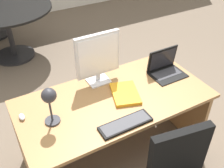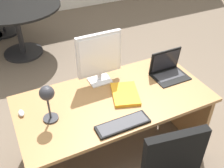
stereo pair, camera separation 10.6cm
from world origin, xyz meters
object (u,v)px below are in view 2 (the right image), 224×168
(desk, at_px, (111,113))
(mouse, at_px, (21,113))
(monitor, at_px, (99,56))
(keyboard, at_px, (123,124))
(desk_lamp, at_px, (47,97))
(meeting_table, at_px, (16,18))
(laptop, at_px, (167,67))
(book, at_px, (125,94))
(meeting_chair_near, at_px, (1,15))

(desk, relative_size, mouse, 21.26)
(monitor, bearing_deg, desk, -87.36)
(keyboard, relative_size, desk_lamp, 1.26)
(mouse, relative_size, meeting_table, 0.06)
(desk, distance_m, monitor, 0.53)
(desk, height_order, mouse, mouse)
(laptop, xyz_separation_m, book, (-0.51, -0.12, -0.06))
(laptop, height_order, meeting_table, laptop)
(keyboard, bearing_deg, meeting_chair_near, 97.91)
(book, height_order, meeting_chair_near, meeting_chair_near)
(desk_lamp, height_order, book, desk_lamp)
(desk, distance_m, laptop, 0.68)
(meeting_table, bearing_deg, keyboard, -82.79)
(desk, distance_m, book, 0.26)
(keyboard, height_order, mouse, mouse)
(laptop, distance_m, desk_lamp, 1.19)
(monitor, height_order, mouse, monitor)
(monitor, distance_m, book, 0.40)
(laptop, relative_size, meeting_table, 0.24)
(desk_lamp, relative_size, meeting_chair_near, 0.38)
(keyboard, relative_size, meeting_chair_near, 0.48)
(laptop, distance_m, meeting_chair_near, 3.45)
(desk, xyz_separation_m, monitor, (-0.01, 0.22, 0.49))
(meeting_table, bearing_deg, book, -77.67)
(book, bearing_deg, desk_lamp, -177.65)
(mouse, height_order, book, mouse)
(laptop, distance_m, mouse, 1.37)
(monitor, relative_size, meeting_table, 0.35)
(keyboard, height_order, book, book)
(desk, distance_m, meeting_table, 2.42)
(mouse, height_order, meeting_table, meeting_table)
(laptop, xyz_separation_m, meeting_chair_near, (-1.20, 3.20, -0.44))
(monitor, bearing_deg, book, -69.02)
(laptop, bearing_deg, mouse, 178.73)
(desk, distance_m, meeting_chair_near, 3.31)
(mouse, bearing_deg, keyboard, -34.18)
(monitor, distance_m, meeting_chair_near, 3.15)
(monitor, height_order, desk_lamp, monitor)
(laptop, bearing_deg, book, -167.33)
(keyboard, height_order, meeting_table, meeting_table)
(book, xyz_separation_m, meeting_chair_near, (-0.69, 3.32, -0.38))
(meeting_chair_near, bearing_deg, monitor, -79.17)
(desk_lamp, relative_size, book, 0.92)
(monitor, height_order, laptop, monitor)
(laptop, xyz_separation_m, desk_lamp, (-1.17, -0.14, 0.17))
(mouse, xyz_separation_m, meeting_chair_near, (0.17, 3.17, -0.39))
(mouse, xyz_separation_m, desk_lamp, (0.20, -0.17, 0.22))
(monitor, distance_m, desk_lamp, 0.63)
(desk_lamp, distance_m, meeting_chair_near, 3.40)
(book, relative_size, meeting_chair_near, 0.41)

